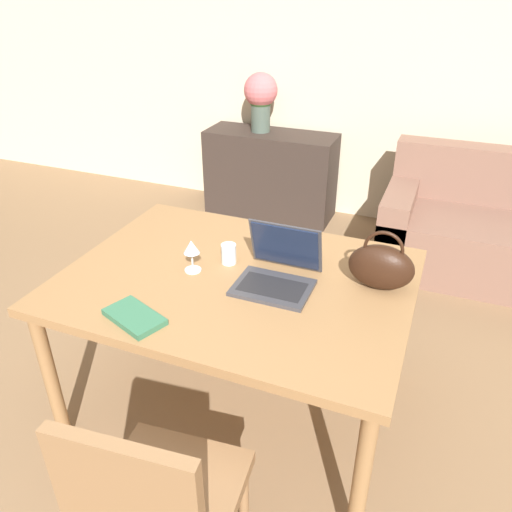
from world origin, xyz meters
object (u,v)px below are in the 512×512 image
Objects in this scene: chair at (156,503)px; laptop at (279,268)px; couch at (503,236)px; wine_glass at (192,249)px; handbag at (381,266)px; drinking_glass at (229,254)px; flower_vase at (261,96)px.

laptop is at bearing 81.64° from chair.
wine_glass is (-1.39, -1.88, 0.56)m from couch.
handbag is (0.44, 1.04, 0.34)m from chair.
laptop is at bearing -13.06° from drinking_glass.
chair is 1.06m from drinking_glass.
couch is (1.06, 2.75, -0.22)m from chair.
flower_vase is at bearing 113.25° from laptop.
flower_vase reaches higher than wine_glass.
flower_vase is (-0.68, 2.12, 0.22)m from drinking_glass.
wine_glass is at bearing -170.72° from laptop.
couch is at bearing 60.73° from laptop.
chair is 0.98m from laptop.
laptop is 2.38m from flower_vase.
drinking_glass is at bearing -72.22° from flower_vase.
drinking_glass is 0.62× the size of wine_glass.
flower_vase is at bearing 100.43° from chair.
couch is at bearing 54.05° from drinking_glass.
wine_glass is at bearing -75.90° from flower_vase.
laptop is at bearing -119.27° from couch.
couch is at bearing -10.46° from flower_vase.
drinking_glass is (-1.27, -1.76, 0.50)m from couch.
wine_glass is 0.55× the size of handbag.
chair is 3.39× the size of handbag.
couch is 6.15× the size of handbag.
handbag reaches higher than laptop.
handbag is (-0.62, -1.71, 0.56)m from couch.
wine_glass is (-0.33, 0.87, 0.35)m from chair.
chair is at bearing -69.51° from wine_glass.
chair reaches higher than drinking_glass.
laptop is 3.44× the size of drinking_glass.
laptop is 0.41m from handbag.
wine_glass is 0.31× the size of flower_vase.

